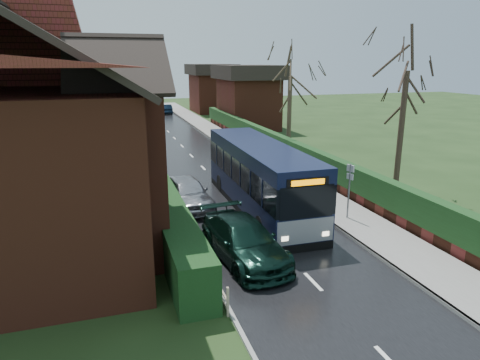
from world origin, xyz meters
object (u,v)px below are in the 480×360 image
object	(u,v)px
bus_stop_sign	(349,184)
car_silver	(187,192)
bus	(260,178)
car_green	(244,240)
brick_house	(30,129)

from	to	relation	value
bus_stop_sign	car_silver	bearing A→B (deg)	132.73
bus	car_silver	size ratio (longest dim) A/B	2.38
bus	car_green	world-z (taller)	bus
brick_house	bus	size ratio (longest dim) A/B	1.40
car_silver	bus_stop_sign	distance (m)	7.66
brick_house	car_silver	size ratio (longest dim) A/B	3.34
car_green	bus_stop_sign	world-z (taller)	bus_stop_sign
car_silver	bus_stop_sign	bearing A→B (deg)	-38.43
car_green	bus_stop_sign	distance (m)	6.12
car_silver	car_green	bearing A→B (deg)	-88.90
bus	bus_stop_sign	bearing A→B (deg)	-39.02
brick_house	bus	bearing A→B (deg)	2.84
brick_house	bus_stop_sign	distance (m)	13.19
car_silver	bus_stop_sign	xyz separation A→B (m)	(6.48, -3.97, 0.96)
car_silver	car_green	distance (m)	6.31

